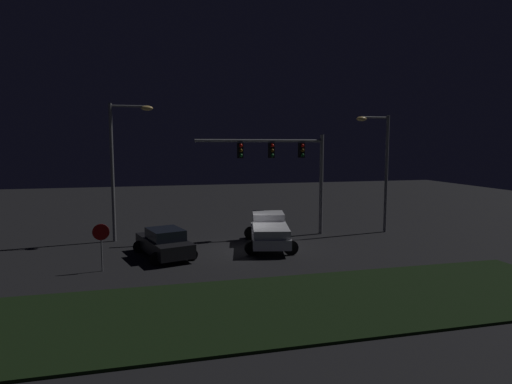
{
  "coord_description": "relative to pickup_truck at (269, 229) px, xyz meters",
  "views": [
    {
      "loc": [
        -5.33,
        -23.3,
        5.86
      ],
      "look_at": [
        0.74,
        0.87,
        3.14
      ],
      "focal_mm": 30.55,
      "sensor_mm": 36.0,
      "label": 1
    }
  ],
  "objects": [
    {
      "name": "stop_sign",
      "position": [
        -8.9,
        -2.98,
        0.56
      ],
      "size": [
        0.76,
        0.08,
        2.23
      ],
      "color": "slate",
      "rests_on": "ground_plane"
    },
    {
      "name": "traffic_signal_gantry",
      "position": [
        1.8,
        2.52,
        3.9
      ],
      "size": [
        8.32,
        0.56,
        6.5
      ],
      "color": "slate",
      "rests_on": "ground_plane"
    },
    {
      "name": "street_lamp_right",
      "position": [
        8.21,
        2.06,
        3.9
      ],
      "size": [
        2.37,
        0.44,
        7.76
      ],
      "color": "slate",
      "rests_on": "ground_plane"
    },
    {
      "name": "ground_plane",
      "position": [
        -1.44,
        -0.54,
        -1.0
      ],
      "size": [
        80.0,
        80.0,
        0.0
      ],
      "primitive_type": "plane",
      "color": "black"
    },
    {
      "name": "grass_median",
      "position": [
        -1.44,
        -9.29,
        -0.95
      ],
      "size": [
        23.28,
        6.52,
        0.1
      ],
      "primitive_type": "cube",
      "color": "black",
      "rests_on": "ground_plane"
    },
    {
      "name": "pickup_truck",
      "position": [
        0.0,
        0.0,
        0.0
      ],
      "size": [
        3.64,
        5.7,
        1.8
      ],
      "rotation": [
        0.0,
        0.0,
        1.36
      ],
      "color": "silver",
      "rests_on": "ground_plane"
    },
    {
      "name": "car_sedan",
      "position": [
        -5.98,
        -0.97,
        -0.26
      ],
      "size": [
        3.25,
        4.73,
        1.51
      ],
      "rotation": [
        0.0,
        0.0,
        1.86
      ],
      "color": "black",
      "rests_on": "ground_plane"
    },
    {
      "name": "street_lamp_left",
      "position": [
        -8.28,
        3.53,
        4.21
      ],
      "size": [
        2.57,
        0.44,
        8.29
      ],
      "color": "slate",
      "rests_on": "ground_plane"
    }
  ]
}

